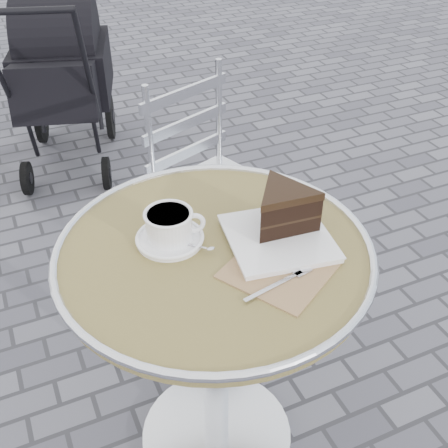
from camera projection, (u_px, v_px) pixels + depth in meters
name	position (u px, v px, depth m)	size (l,w,h in m)	color
ground	(217.00, 437.00, 1.69)	(80.00, 80.00, 0.00)	#5C5D66
cafe_table	(215.00, 302.00, 1.35)	(0.72, 0.72, 0.74)	silver
cappuccino_set	(170.00, 229.00, 1.25)	(0.16, 0.16, 0.08)	white
cake_plate_set	(283.00, 216.00, 1.25)	(0.33, 0.37, 0.12)	#977153
bistro_chair	(201.00, 164.00, 1.97)	(0.48, 0.48, 0.83)	silver
baby_stroller	(62.00, 83.00, 2.78)	(0.65, 0.98, 0.94)	black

